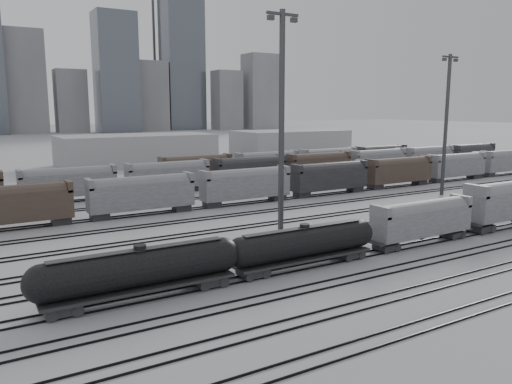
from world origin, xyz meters
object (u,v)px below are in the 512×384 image
tank_car_a (141,270)px  hopper_car_a (422,218)px  tank_car_b (304,243)px  light_mast_c (282,119)px

tank_car_a → hopper_car_a: (32.23, 0.00, 0.49)m
tank_car_b → light_mast_c: 16.92m
tank_car_a → tank_car_b: tank_car_a is taller
hopper_car_a → light_mast_c: 19.44m
tank_car_a → tank_car_b: size_ratio=1.06×
tank_car_b → light_mast_c: size_ratio=0.63×
tank_car_b → light_mast_c: (4.87, 11.47, 11.46)m
tank_car_b → light_mast_c: light_mast_c is taller
light_mast_c → tank_car_a: bearing=-151.2°
tank_car_a → tank_car_b: bearing=0.0°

